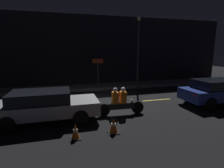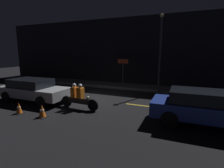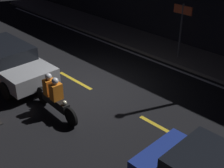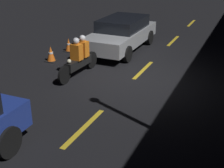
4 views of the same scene
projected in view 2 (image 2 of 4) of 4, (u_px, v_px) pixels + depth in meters
ground_plane at (90, 99)px, 11.43m from camera, size 56.00×56.00×0.00m
raised_curb at (118, 85)px, 16.04m from camera, size 28.00×2.26×0.13m
building_front at (123, 52)px, 16.65m from camera, size 28.00×0.30×6.23m
lane_dash_b at (29, 92)px, 13.56m from camera, size 2.00×0.14×0.01m
lane_dash_c at (77, 98)px, 11.82m from camera, size 2.00×0.14×0.01m
lane_dash_d at (143, 106)px, 10.07m from camera, size 2.00×0.14×0.01m
lane_solid_kerb at (112, 89)px, 14.80m from camera, size 25.20×0.14×0.01m
hatchback_silver at (33, 89)px, 10.91m from camera, size 4.54×1.92×1.39m
sedan_blue at (203, 107)px, 7.23m from camera, size 4.31×1.95×1.48m
motorcycle at (78, 97)px, 9.46m from camera, size 2.36×0.39×1.38m
traffic_cone_near at (19, 108)px, 8.73m from camera, size 0.38×0.38×0.57m
traffic_cone_mid at (42, 111)px, 8.23m from camera, size 0.43×0.43×0.61m
shop_sign at (123, 67)px, 15.14m from camera, size 0.90×0.08×2.40m
street_lamp at (160, 50)px, 12.84m from camera, size 0.28×0.28×5.76m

